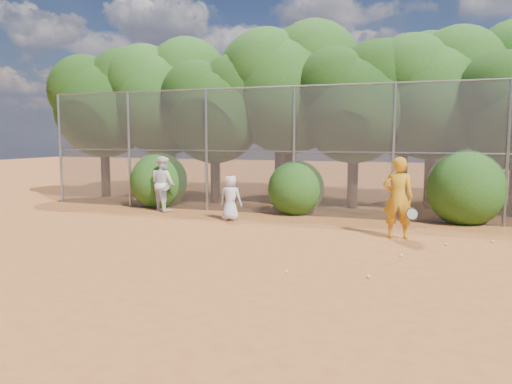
% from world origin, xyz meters
% --- Properties ---
extents(ground, '(80.00, 80.00, 0.00)m').
position_xyz_m(ground, '(0.00, 0.00, 0.00)').
color(ground, '#A35525').
rests_on(ground, ground).
extents(fence_back, '(20.05, 0.09, 4.03)m').
position_xyz_m(fence_back, '(-0.12, 6.00, 2.05)').
color(fence_back, gray).
rests_on(fence_back, ground).
extents(tree_0, '(4.38, 3.81, 6.00)m').
position_xyz_m(tree_0, '(-9.44, 8.04, 3.93)').
color(tree_0, black).
rests_on(tree_0, ground).
extents(tree_1, '(4.64, 4.03, 6.35)m').
position_xyz_m(tree_1, '(-6.94, 8.54, 4.16)').
color(tree_1, black).
rests_on(tree_1, ground).
extents(tree_2, '(3.99, 3.47, 5.47)m').
position_xyz_m(tree_2, '(-4.45, 7.83, 3.58)').
color(tree_2, black).
rests_on(tree_2, ground).
extents(tree_3, '(4.89, 4.26, 6.70)m').
position_xyz_m(tree_3, '(-1.94, 8.84, 4.40)').
color(tree_3, black).
rests_on(tree_3, ground).
extents(tree_4, '(4.19, 3.64, 5.73)m').
position_xyz_m(tree_4, '(0.55, 8.24, 3.76)').
color(tree_4, black).
rests_on(tree_4, ground).
extents(tree_5, '(4.51, 3.92, 6.17)m').
position_xyz_m(tree_5, '(3.06, 9.04, 4.05)').
color(tree_5, black).
rests_on(tree_5, ground).
extents(tree_9, '(4.83, 4.20, 6.62)m').
position_xyz_m(tree_9, '(-7.94, 10.84, 4.34)').
color(tree_9, black).
rests_on(tree_9, ground).
extents(tree_10, '(5.15, 4.48, 7.06)m').
position_xyz_m(tree_10, '(-2.93, 11.05, 4.63)').
color(tree_10, black).
rests_on(tree_10, ground).
extents(tree_11, '(4.64, 4.03, 6.35)m').
position_xyz_m(tree_11, '(2.06, 10.64, 4.16)').
color(tree_11, black).
rests_on(tree_11, ground).
extents(bush_0, '(2.00, 2.00, 2.00)m').
position_xyz_m(bush_0, '(-6.00, 6.30, 1.00)').
color(bush_0, '#204B12').
rests_on(bush_0, ground).
extents(bush_1, '(1.80, 1.80, 1.80)m').
position_xyz_m(bush_1, '(-1.00, 6.30, 0.90)').
color(bush_1, '#204B12').
rests_on(bush_1, ground).
extents(bush_2, '(2.20, 2.20, 2.20)m').
position_xyz_m(bush_2, '(4.00, 6.30, 1.10)').
color(bush_2, '#204B12').
rests_on(bush_2, ground).
extents(player_yellow, '(0.89, 0.57, 1.99)m').
position_xyz_m(player_yellow, '(2.34, 3.36, 0.99)').
color(player_yellow, orange).
rests_on(player_yellow, ground).
extents(player_teen, '(0.68, 0.46, 1.39)m').
position_xyz_m(player_teen, '(-2.47, 4.39, 0.69)').
color(player_teen, silver).
rests_on(player_teen, ground).
extents(player_white, '(1.10, 1.02, 1.83)m').
position_xyz_m(player_white, '(-5.31, 5.40, 0.91)').
color(player_white, white).
rests_on(player_white, ground).
extents(ball_0, '(0.07, 0.07, 0.07)m').
position_xyz_m(ball_0, '(2.56, 1.41, 0.03)').
color(ball_0, '#CAE529').
rests_on(ball_0, ground).
extents(ball_1, '(0.07, 0.07, 0.07)m').
position_xyz_m(ball_1, '(3.46, 2.88, 0.03)').
color(ball_1, '#CAE529').
rests_on(ball_1, ground).
extents(ball_2, '(0.07, 0.07, 0.07)m').
position_xyz_m(ball_2, '(2.12, -0.38, 0.03)').
color(ball_2, '#CAE529').
rests_on(ball_2, ground).
extents(ball_4, '(0.07, 0.07, 0.07)m').
position_xyz_m(ball_4, '(0.68, -0.57, 0.03)').
color(ball_4, '#CAE529').
rests_on(ball_4, ground).
extents(ball_5, '(0.07, 0.07, 0.07)m').
position_xyz_m(ball_5, '(4.48, 3.53, 0.03)').
color(ball_5, '#CAE529').
rests_on(ball_5, ground).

